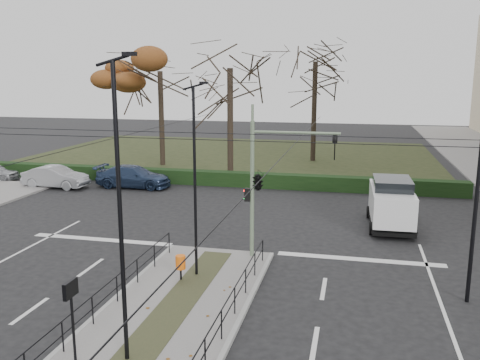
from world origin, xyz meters
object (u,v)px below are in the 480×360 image
object	(u,v)px
traffic_light	(260,179)
parked_car_third	(134,177)
streetlamp_median_far	(195,180)
bare_tree_near	(230,76)
parked_car_second	(56,177)
rust_tree	(160,71)
info_panel	(71,298)
streetlamp_median_near	(121,212)
litter_bin	(181,263)
white_van	(391,202)
bare_tree_center	(315,69)

from	to	relation	value
traffic_light	parked_car_third	world-z (taller)	traffic_light
streetlamp_median_far	bare_tree_near	distance (m)	19.41
parked_car_second	parked_car_third	bearing A→B (deg)	-73.74
parked_car_third	rust_tree	distance (m)	11.40
info_panel	streetlamp_median_near	distance (m)	2.71
litter_bin	traffic_light	bearing A→B (deg)	53.25
litter_bin	parked_car_second	world-z (taller)	parked_car_second
streetlamp_median_near	streetlamp_median_far	distance (m)	6.15
rust_tree	bare_tree_near	distance (m)	8.56
litter_bin	streetlamp_median_near	size ratio (longest dim) A/B	0.12
white_van	bare_tree_near	distance (m)	16.17
traffic_light	info_panel	bearing A→B (deg)	-110.18
litter_bin	bare_tree_center	size ratio (longest dim) A/B	0.08
bare_tree_center	rust_tree	bearing A→B (deg)	-157.74
parked_car_second	white_van	xyz separation A→B (m)	(22.20, -4.61, 0.57)
traffic_light	litter_bin	xyz separation A→B (m)	(-2.40, -3.21, -2.65)
parked_car_second	info_panel	bearing A→B (deg)	-144.63
litter_bin	parked_car_second	distance (m)	19.84
streetlamp_median_far	bare_tree_near	world-z (taller)	bare_tree_near
info_panel	parked_car_third	size ratio (longest dim) A/B	0.43
litter_bin	info_panel	size ratio (longest dim) A/B	0.42
traffic_light	info_panel	xyz separation A→B (m)	(-3.33, -9.07, -1.55)
parked_car_third	rust_tree	xyz separation A→B (m)	(-1.23, 8.68, 7.30)
litter_bin	parked_car_third	world-z (taller)	parked_car_third
traffic_light	streetlamp_median_near	xyz separation A→B (m)	(-1.98, -8.70, 0.77)
litter_bin	parked_car_second	bearing A→B (deg)	135.31
parked_car_third	white_van	size ratio (longest dim) A/B	1.08
streetlamp_median_near	parked_car_second	bearing A→B (deg)	126.75
streetlamp_median_near	bare_tree_near	xyz separation A→B (m)	(-3.32, 24.88, 3.39)
parked_car_third	bare_tree_center	xyz separation A→B (m)	(11.31, 13.81, 7.51)
streetlamp_median_far	info_panel	bearing A→B (deg)	-101.85
white_van	bare_tree_center	bearing A→B (deg)	105.98
rust_tree	bare_tree_near	size ratio (longest dim) A/B	0.97
info_panel	bare_tree_near	bearing A→B (deg)	94.44
info_panel	white_van	distance (m)	17.70
info_panel	litter_bin	bearing A→B (deg)	80.91
parked_car_third	streetlamp_median_near	bearing A→B (deg)	-156.51
white_van	litter_bin	bearing A→B (deg)	-130.89
streetlamp_median_near	bare_tree_near	bearing A→B (deg)	97.59
rust_tree	streetlamp_median_near	bearing A→B (deg)	-70.35
parked_car_second	bare_tree_near	size ratio (longest dim) A/B	0.43
parked_car_third	bare_tree_near	size ratio (longest dim) A/B	0.49
streetlamp_median_near	bare_tree_center	distance (m)	34.90
info_panel	bare_tree_center	size ratio (longest dim) A/B	0.19
traffic_light	rust_tree	size ratio (longest dim) A/B	0.55
litter_bin	rust_tree	size ratio (longest dim) A/B	0.09
parked_car_second	rust_tree	distance (m)	13.03
info_panel	streetlamp_median_far	xyz separation A→B (m)	(1.36, 6.50, 1.93)
streetlamp_median_near	white_van	world-z (taller)	streetlamp_median_near
litter_bin	parked_car_second	size ratio (longest dim) A/B	0.21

